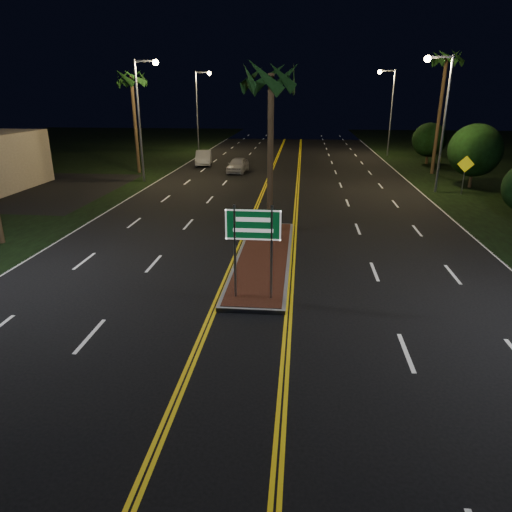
# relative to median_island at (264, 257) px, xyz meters

# --- Properties ---
(ground) EXTENTS (120.00, 120.00, 0.00)m
(ground) POSITION_rel_median_island_xyz_m (0.00, -7.00, -0.08)
(ground) COLOR black
(ground) RESTS_ON ground
(median_island) EXTENTS (2.25, 10.25, 0.17)m
(median_island) POSITION_rel_median_island_xyz_m (0.00, 0.00, 0.00)
(median_island) COLOR gray
(median_island) RESTS_ON ground
(highway_sign) EXTENTS (1.80, 0.08, 3.20)m
(highway_sign) POSITION_rel_median_island_xyz_m (0.00, -4.20, 2.32)
(highway_sign) COLOR gray
(highway_sign) RESTS_ON ground
(streetlight_left_mid) EXTENTS (1.91, 0.44, 9.00)m
(streetlight_left_mid) POSITION_rel_median_island_xyz_m (-10.61, 17.00, 5.57)
(streetlight_left_mid) COLOR gray
(streetlight_left_mid) RESTS_ON ground
(streetlight_left_far) EXTENTS (1.91, 0.44, 9.00)m
(streetlight_left_far) POSITION_rel_median_island_xyz_m (-10.61, 37.00, 5.57)
(streetlight_left_far) COLOR gray
(streetlight_left_far) RESTS_ON ground
(streetlight_right_mid) EXTENTS (1.91, 0.44, 9.00)m
(streetlight_right_mid) POSITION_rel_median_island_xyz_m (10.61, 15.00, 5.57)
(streetlight_right_mid) COLOR gray
(streetlight_right_mid) RESTS_ON ground
(streetlight_right_far) EXTENTS (1.91, 0.44, 9.00)m
(streetlight_right_far) POSITION_rel_median_island_xyz_m (10.61, 35.00, 5.57)
(streetlight_right_far) COLOR gray
(streetlight_right_far) RESTS_ON ground
(palm_median) EXTENTS (2.40, 2.40, 8.30)m
(palm_median) POSITION_rel_median_island_xyz_m (0.00, 3.50, 7.19)
(palm_median) COLOR #382819
(palm_median) RESTS_ON ground
(palm_left_far) EXTENTS (2.40, 2.40, 8.80)m
(palm_left_far) POSITION_rel_median_island_xyz_m (-12.80, 21.00, 7.66)
(palm_left_far) COLOR #382819
(palm_left_far) RESTS_ON ground
(palm_right_far) EXTENTS (2.40, 2.40, 10.30)m
(palm_right_far) POSITION_rel_median_island_xyz_m (12.80, 23.00, 9.06)
(palm_right_far) COLOR #382819
(palm_right_far) RESTS_ON ground
(shrub_mid) EXTENTS (3.78, 3.78, 4.62)m
(shrub_mid) POSITION_rel_median_island_xyz_m (14.00, 17.00, 2.64)
(shrub_mid) COLOR #382819
(shrub_mid) RESTS_ON ground
(shrub_far) EXTENTS (3.24, 3.24, 3.96)m
(shrub_far) POSITION_rel_median_island_xyz_m (13.80, 29.00, 2.25)
(shrub_far) COLOR #382819
(shrub_far) RESTS_ON ground
(car_near) EXTENTS (2.28, 4.66, 1.51)m
(car_near) POSITION_rel_median_island_xyz_m (-4.15, 22.08, 0.67)
(car_near) COLOR #B8B7BE
(car_near) RESTS_ON ground
(car_far) EXTENTS (2.79, 5.05, 1.60)m
(car_far) POSITION_rel_median_island_xyz_m (-8.09, 26.17, 0.71)
(car_far) COLOR silver
(car_far) RESTS_ON ground
(warning_sign) EXTENTS (1.11, 0.09, 2.66)m
(warning_sign) POSITION_rel_median_island_xyz_m (12.58, 14.33, 1.66)
(warning_sign) COLOR gray
(warning_sign) RESTS_ON ground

